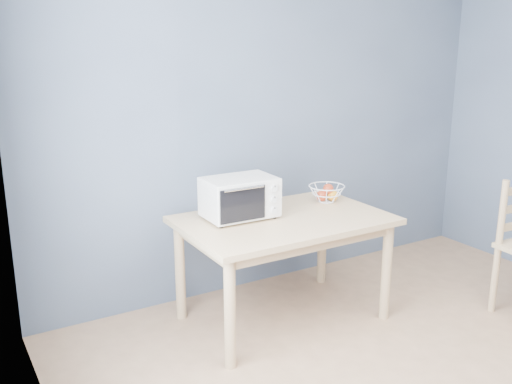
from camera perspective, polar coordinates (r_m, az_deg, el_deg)
dining_table at (r=3.92m, az=2.78°, el=-3.98°), size 1.40×0.90×0.75m
toaster_oven at (r=3.83m, az=-1.89°, el=-0.54°), size 0.48×0.36×0.28m
fruit_basket at (r=4.28m, az=7.05°, el=-0.06°), size 0.30×0.30×0.14m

